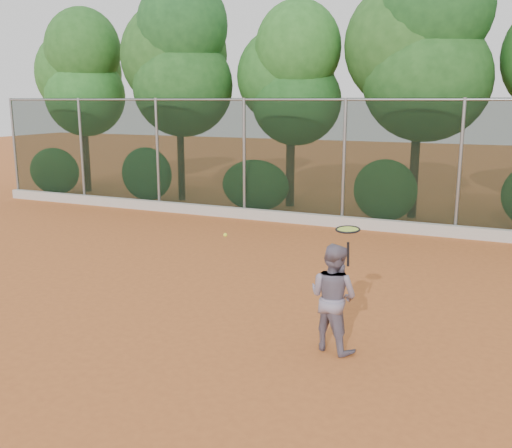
% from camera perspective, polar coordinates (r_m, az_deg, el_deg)
% --- Properties ---
extents(ground, '(80.00, 80.00, 0.00)m').
position_cam_1_polar(ground, '(9.78, -2.37, -8.33)').
color(ground, '#BF632D').
rests_on(ground, ground).
extents(concrete_curb, '(24.00, 0.20, 0.30)m').
position_cam_1_polar(concrete_curb, '(15.91, 8.42, 0.23)').
color(concrete_curb, '#BBB6AD').
rests_on(concrete_curb, ground).
extents(tennis_player, '(0.89, 0.79, 1.53)m').
position_cam_1_polar(tennis_player, '(8.05, 7.73, -7.26)').
color(tennis_player, gray).
rests_on(tennis_player, ground).
extents(chainlink_fence, '(24.09, 0.09, 3.50)m').
position_cam_1_polar(chainlink_fence, '(15.82, 8.79, 6.42)').
color(chainlink_fence, black).
rests_on(chainlink_fence, ground).
extents(foliage_backdrop, '(23.70, 3.63, 7.55)m').
position_cam_1_polar(foliage_backdrop, '(17.82, 9.02, 15.25)').
color(foliage_backdrop, '#4A2C1C').
rests_on(foliage_backdrop, ground).
extents(tennis_racket, '(0.39, 0.39, 0.54)m').
position_cam_1_polar(tennis_racket, '(7.55, 9.17, -0.84)').
color(tennis_racket, black).
rests_on(tennis_racket, ground).
extents(tennis_ball_in_flight, '(0.06, 0.06, 0.06)m').
position_cam_1_polar(tennis_ball_in_flight, '(8.98, -3.09, -1.10)').
color(tennis_ball_in_flight, '#E8F738').
rests_on(tennis_ball_in_flight, ground).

